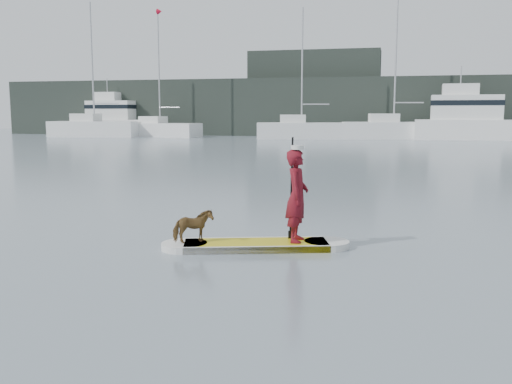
% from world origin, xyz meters
% --- Properties ---
extents(ground, '(140.00, 140.00, 0.00)m').
position_xyz_m(ground, '(0.00, 0.00, 0.00)').
color(ground, slate).
rests_on(ground, ground).
extents(paddleboard, '(3.19, 1.52, 0.12)m').
position_xyz_m(paddleboard, '(-3.82, 0.94, 0.06)').
color(paddleboard, gold).
rests_on(paddleboard, ground).
extents(paddler, '(0.40, 0.60, 1.61)m').
position_xyz_m(paddler, '(-3.14, 1.15, 0.93)').
color(paddler, maroon).
rests_on(paddler, paddleboard).
extents(white_cap, '(0.22, 0.22, 0.07)m').
position_xyz_m(white_cap, '(-3.14, 1.15, 1.77)').
color(white_cap, silver).
rests_on(white_cap, paddler).
extents(dog, '(0.73, 0.66, 0.57)m').
position_xyz_m(dog, '(-4.87, 0.63, 0.41)').
color(dog, brown).
rests_on(dog, paddleboard).
extents(paddle, '(0.12, 0.30, 2.00)m').
position_xyz_m(paddle, '(-3.28, 1.35, 0.80)').
color(paddle, black).
rests_on(paddle, ground).
extents(sailboat_a, '(9.24, 3.18, 13.30)m').
position_xyz_m(sailboat_a, '(-31.16, 44.31, 0.93)').
color(sailboat_a, white).
rests_on(sailboat_a, ground).
extents(sailboat_b, '(8.83, 4.26, 12.61)m').
position_xyz_m(sailboat_b, '(-24.61, 45.78, 0.88)').
color(sailboat_b, white).
rests_on(sailboat_b, ground).
extents(sailboat_c, '(8.74, 4.44, 11.99)m').
position_xyz_m(sailboat_c, '(-9.99, 44.83, 0.89)').
color(sailboat_c, white).
rests_on(sailboat_c, ground).
extents(sailboat_d, '(9.75, 4.49, 13.83)m').
position_xyz_m(sailboat_d, '(-1.56, 46.50, 0.99)').
color(sailboat_d, white).
rests_on(sailboat_d, ground).
extents(motor_yacht_a, '(11.08, 3.78, 6.58)m').
position_xyz_m(motor_yacht_a, '(5.40, 46.19, 1.85)').
color(motor_yacht_a, white).
rests_on(motor_yacht_a, ground).
extents(motor_yacht_b, '(9.41, 3.43, 6.16)m').
position_xyz_m(motor_yacht_b, '(-31.21, 49.31, 1.73)').
color(motor_yacht_b, white).
rests_on(motor_yacht_b, ground).
extents(shore_mass, '(90.00, 6.00, 6.00)m').
position_xyz_m(shore_mass, '(0.00, 53.00, 3.00)').
color(shore_mass, black).
rests_on(shore_mass, ground).
extents(shore_building_west, '(14.00, 4.00, 9.00)m').
position_xyz_m(shore_building_west, '(-10.00, 54.00, 4.50)').
color(shore_building_west, black).
rests_on(shore_building_west, ground).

